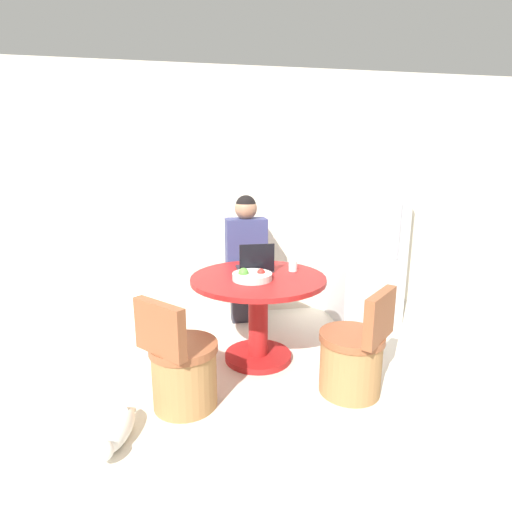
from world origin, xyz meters
TOP-DOWN VIEW (x-y plane):
  - ground_plane at (0.00, 0.00)m, footprint 12.00×12.00m
  - wall_back at (0.00, 1.46)m, footprint 7.00×0.06m
  - refrigerator at (1.22, 1.06)m, footprint 0.65×0.70m
  - dining_table at (-0.07, 0.31)m, footprint 1.12×1.12m
  - chair_near_left_corner at (-0.71, -0.27)m, footprint 0.54×0.54m
  - chair_near_right_corner at (0.52, -0.32)m, footprint 0.54×0.54m
  - person_seated at (-0.05, 1.09)m, footprint 0.40×0.37m
  - laptop at (-0.06, 0.48)m, footprint 0.30×0.26m
  - fruit_bowl at (-0.14, 0.22)m, footprint 0.32×0.32m
  - coffee_cup at (0.26, 0.42)m, footprint 0.07×0.07m
  - cat at (-1.11, -0.59)m, footprint 0.23×0.53m

SIDE VIEW (x-z plane):
  - ground_plane at x=0.00m, z-range 0.00..0.00m
  - cat at x=-1.11m, z-range 0.00..0.16m
  - chair_near_left_corner at x=-0.71m, z-range -0.13..0.68m
  - chair_near_right_corner at x=0.52m, z-range -0.13..0.68m
  - dining_table at x=-0.07m, z-range 0.14..0.89m
  - person_seated at x=-0.05m, z-range 0.08..1.43m
  - fruit_bowl at x=-0.14m, z-range 0.72..0.83m
  - coffee_cup at x=0.26m, z-range 0.74..0.83m
  - laptop at x=-0.06m, z-range 0.67..0.92m
  - refrigerator at x=1.22m, z-range 0.00..1.81m
  - wall_back at x=0.00m, z-range 0.00..2.60m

